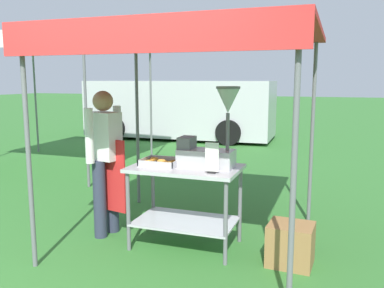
% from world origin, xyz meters
% --- Properties ---
extents(ground_plane, '(70.00, 70.00, 0.00)m').
position_xyz_m(ground_plane, '(0.00, 6.00, 0.00)').
color(ground_plane, '#33702D').
extents(stall_canopy, '(2.53, 2.34, 2.20)m').
position_xyz_m(stall_canopy, '(0.29, 1.44, 2.12)').
color(stall_canopy, slate).
rests_on(stall_canopy, ground).
extents(donut_cart, '(1.12, 0.69, 0.85)m').
position_xyz_m(donut_cart, '(0.29, 1.35, 0.62)').
color(donut_cart, '#B7B7BC').
rests_on(donut_cart, ground).
extents(donut_tray, '(0.39, 0.32, 0.07)m').
position_xyz_m(donut_tray, '(0.02, 1.31, 0.88)').
color(donut_tray, '#B7B7BC').
rests_on(donut_tray, donut_cart).
extents(donut_fryer, '(0.62, 0.28, 0.81)m').
position_xyz_m(donut_fryer, '(0.54, 1.40, 1.13)').
color(donut_fryer, '#B7B7BC').
rests_on(donut_fryer, donut_cart).
extents(menu_sign, '(0.13, 0.05, 0.29)m').
position_xyz_m(menu_sign, '(0.63, 1.16, 0.98)').
color(menu_sign, black).
rests_on(menu_sign, donut_cart).
extents(vendor, '(0.46, 0.54, 1.61)m').
position_xyz_m(vendor, '(-0.66, 1.36, 0.90)').
color(vendor, '#2D3347').
rests_on(vendor, ground).
extents(supply_crate, '(0.43, 0.39, 0.39)m').
position_xyz_m(supply_crate, '(1.37, 1.27, 0.20)').
color(supply_crate, olive).
rests_on(supply_crate, ground).
extents(van_silver, '(5.49, 2.23, 1.69)m').
position_xyz_m(van_silver, '(-2.67, 8.85, 0.88)').
color(van_silver, '#BCBCC1').
rests_on(van_silver, ground).
extents(neighbour_tent, '(3.22, 2.60, 2.53)m').
position_xyz_m(neighbour_tent, '(-3.55, 4.21, 2.45)').
color(neighbour_tent, slate).
rests_on(neighbour_tent, ground).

